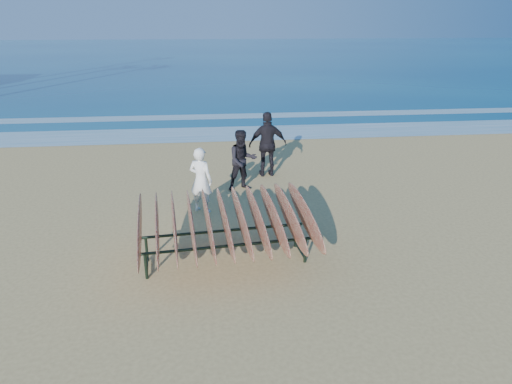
{
  "coord_description": "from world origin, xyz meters",
  "views": [
    {
      "loc": [
        -0.99,
        -8.13,
        4.38
      ],
      "look_at": [
        0.0,
        0.8,
        0.95
      ],
      "focal_mm": 32.0,
      "sensor_mm": 36.0,
      "label": 1
    }
  ],
  "objects_px": {
    "surfboard_rack": "(225,222)",
    "person_dark_b": "(268,144)",
    "person_dark_a": "(242,160)",
    "person_white": "(201,180)"
  },
  "relations": [
    {
      "from": "surfboard_rack",
      "to": "person_dark_b",
      "type": "bearing_deg",
      "value": 68.39
    },
    {
      "from": "person_dark_b",
      "to": "person_dark_a",
      "type": "bearing_deg",
      "value": 50.03
    },
    {
      "from": "surfboard_rack",
      "to": "person_dark_b",
      "type": "xyz_separation_m",
      "value": [
        1.48,
        5.03,
        0.12
      ]
    },
    {
      "from": "person_dark_a",
      "to": "person_dark_b",
      "type": "xyz_separation_m",
      "value": [
        0.83,
        1.11,
        0.12
      ]
    },
    {
      "from": "person_white",
      "to": "person_dark_b",
      "type": "height_order",
      "value": "person_dark_b"
    },
    {
      "from": "surfboard_rack",
      "to": "person_dark_a",
      "type": "relative_size",
      "value": 2.05
    },
    {
      "from": "surfboard_rack",
      "to": "person_dark_a",
      "type": "distance_m",
      "value": 3.97
    },
    {
      "from": "person_white",
      "to": "person_dark_a",
      "type": "xyz_separation_m",
      "value": [
        1.11,
        1.4,
        0.03
      ]
    },
    {
      "from": "person_dark_b",
      "to": "surfboard_rack",
      "type": "bearing_deg",
      "value": 70.42
    },
    {
      "from": "person_dark_a",
      "to": "person_dark_b",
      "type": "bearing_deg",
      "value": 39.69
    }
  ]
}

